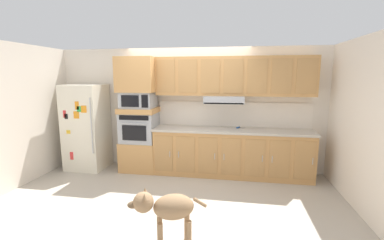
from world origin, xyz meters
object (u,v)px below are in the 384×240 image
at_px(built_in_oven, 139,127).
at_px(dog, 167,208).
at_px(microwave, 139,100).
at_px(refrigerator, 87,127).
at_px(screwdriver, 239,128).

xyz_separation_m(built_in_oven, dog, (1.20, -2.35, -0.43)).
bearing_deg(microwave, dog, -63.02).
xyz_separation_m(refrigerator, screwdriver, (3.14, 0.19, 0.05)).
distance_m(refrigerator, screwdriver, 3.15).
xyz_separation_m(screwdriver, dog, (-0.81, -2.47, -0.47)).
distance_m(refrigerator, dog, 3.29).
xyz_separation_m(refrigerator, built_in_oven, (1.14, 0.07, 0.02)).
relative_size(refrigerator, microwave, 2.73).
bearing_deg(built_in_oven, microwave, -0.77).
height_order(refrigerator, dog, refrigerator).
bearing_deg(screwdriver, microwave, -176.49).
relative_size(refrigerator, screwdriver, 10.68).
relative_size(screwdriver, dog, 0.19).
bearing_deg(microwave, refrigerator, -176.59).
distance_m(built_in_oven, screwdriver, 2.01).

